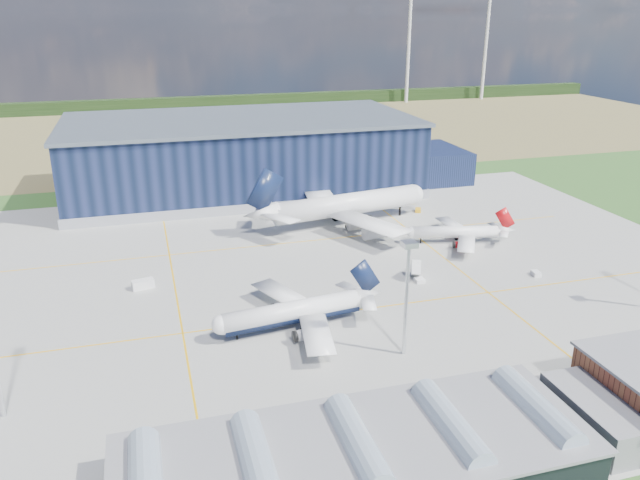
% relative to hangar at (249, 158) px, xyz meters
% --- Properties ---
extents(ground, '(600.00, 600.00, 0.00)m').
position_rel_hangar_xyz_m(ground, '(-2.81, -94.80, -11.62)').
color(ground, '#29521E').
rests_on(ground, ground).
extents(apron, '(220.00, 160.00, 0.08)m').
position_rel_hangar_xyz_m(apron, '(-2.81, -84.80, -11.59)').
color(apron, gray).
rests_on(apron, ground).
extents(farmland, '(600.00, 220.00, 0.01)m').
position_rel_hangar_xyz_m(farmland, '(-2.81, 125.20, -11.62)').
color(farmland, olive).
rests_on(farmland, ground).
extents(treeline, '(600.00, 8.00, 8.00)m').
position_rel_hangar_xyz_m(treeline, '(-2.81, 205.20, -7.62)').
color(treeline, black).
rests_on(treeline, ground).
extents(hangar, '(145.00, 62.00, 26.10)m').
position_rel_hangar_xyz_m(hangar, '(0.00, 0.00, 0.00)').
color(hangar, black).
rests_on(hangar, ground).
extents(glass_concourse, '(78.00, 23.00, 8.60)m').
position_rel_hangar_xyz_m(glass_concourse, '(-9.26, -154.80, -7.93)').
color(glass_concourse, black).
rests_on(glass_concourse, ground).
extents(light_mast_center, '(2.60, 2.60, 23.00)m').
position_rel_hangar_xyz_m(light_mast_center, '(7.19, -124.80, 3.82)').
color(light_mast_center, silver).
rests_on(light_mast_center, ground).
extents(airliner_navy, '(42.23, 41.52, 12.36)m').
position_rel_hangar_xyz_m(airliner_navy, '(-10.78, -108.97, -5.44)').
color(airliner_navy, white).
rests_on(airliner_navy, ground).
extents(airliner_red, '(37.60, 37.11, 10.14)m').
position_rel_hangar_xyz_m(airliner_red, '(45.32, -72.80, -6.55)').
color(airliner_red, white).
rests_on(airliner_red, ground).
extents(airliner_widebody, '(69.99, 68.91, 19.81)m').
position_rel_hangar_xyz_m(airliner_widebody, '(21.36, -48.72, -1.71)').
color(airliner_widebody, white).
rests_on(airliner_widebody, ground).
extents(gse_tug_b, '(3.01, 3.26, 1.18)m').
position_rel_hangar_xyz_m(gse_tug_b, '(38.00, -140.80, -11.03)').
color(gse_tug_b, '#EBA614').
rests_on(gse_tug_b, ground).
extents(gse_van_a, '(5.44, 3.27, 2.22)m').
position_rel_hangar_xyz_m(gse_van_a, '(-40.01, -79.99, -10.51)').
color(gse_van_a, silver).
rests_on(gse_van_a, ground).
extents(gse_cart_a, '(2.19, 2.95, 1.17)m').
position_rel_hangar_xyz_m(gse_cart_a, '(53.65, -99.32, -11.03)').
color(gse_cart_a, silver).
rests_on(gse_cart_a, ground).
extents(gse_tug_c, '(2.75, 3.28, 1.23)m').
position_rel_hangar_xyz_m(gse_tug_c, '(47.41, -43.42, -11.00)').
color(gse_tug_c, '#EBA614').
rests_on(gse_tug_c, ground).
extents(gse_cart_b, '(4.04, 3.72, 1.46)m').
position_rel_hangar_xyz_m(gse_cart_b, '(31.89, -60.43, -10.89)').
color(gse_cart_b, silver).
rests_on(gse_cart_b, ground).
extents(airstair, '(4.01, 5.80, 3.45)m').
position_rel_hangar_xyz_m(airstair, '(24.28, -92.43, -9.89)').
color(airstair, silver).
rests_on(airstair, ground).
extents(car_b, '(3.59, 2.31, 1.12)m').
position_rel_hangar_xyz_m(car_b, '(-9.48, -137.14, -11.06)').
color(car_b, '#99999E').
rests_on(car_b, ground).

